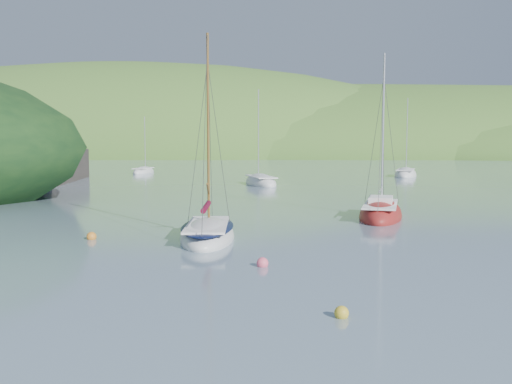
# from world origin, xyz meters

# --- Properties ---
(ground) EXTENTS (700.00, 700.00, 0.00)m
(ground) POSITION_xyz_m (0.00, 0.00, 0.00)
(ground) COLOR slate
(ground) RESTS_ON ground
(shoreline_hills) EXTENTS (690.00, 135.00, 56.00)m
(shoreline_hills) POSITION_xyz_m (-9.66, 172.42, 0.00)
(shoreline_hills) COLOR #3C742C
(shoreline_hills) RESTS_ON ground
(daysailer_white) EXTENTS (3.10, 6.87, 10.23)m
(daysailer_white) POSITION_xyz_m (-4.25, 8.80, 0.23)
(daysailer_white) COLOR silver
(daysailer_white) RESTS_ON ground
(sloop_red) EXTENTS (3.62, 7.44, 10.55)m
(sloop_red) POSITION_xyz_m (4.67, 16.92, 0.21)
(sloop_red) COLOR maroon
(sloop_red) RESTS_ON ground
(distant_sloop_a) EXTENTS (4.96, 7.94, 10.68)m
(distant_sloop_a) POSITION_xyz_m (-4.48, 41.18, 0.18)
(distant_sloop_a) COLOR silver
(distant_sloop_a) RESTS_ON ground
(distant_sloop_b) EXTENTS (4.30, 7.97, 10.79)m
(distant_sloop_b) POSITION_xyz_m (12.69, 56.50, 0.18)
(distant_sloop_b) COLOR silver
(distant_sloop_b) RESTS_ON ground
(distant_sloop_c) EXTENTS (2.53, 6.13, 8.56)m
(distant_sloop_c) POSITION_xyz_m (-22.46, 60.48, 0.16)
(distant_sloop_c) COLOR silver
(distant_sloop_c) RESTS_ON ground
(mooring_buoys) EXTENTS (22.79, 11.17, 0.45)m
(mooring_buoys) POSITION_xyz_m (1.46, 3.92, 0.12)
(mooring_buoys) COLOR gold
(mooring_buoys) RESTS_ON ground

